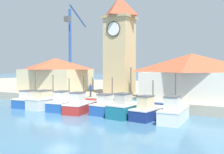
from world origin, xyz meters
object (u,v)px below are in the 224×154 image
(fishing_boat_far_left, at_px, (32,101))
(fishing_boat_right_inner, at_px, (149,111))
(fishing_boat_mid_left, at_px, (81,105))
(fishing_boat_right_outer, at_px, (174,113))
(clock_tower, at_px, (120,43))
(fishing_boat_left_inner, at_px, (66,103))
(warehouse_right, at_px, (192,76))
(fishing_boat_center, at_px, (109,106))
(warehouse_left, at_px, (55,74))
(fishing_boat_left_outer, at_px, (49,101))
(fishing_boat_mid_right, at_px, (127,108))
(dock_worker_near_tower, at_px, (91,90))
(port_crane_near, at_px, (71,55))

(fishing_boat_far_left, xyz_separation_m, fishing_boat_right_inner, (15.10, -0.38, 0.02))
(fishing_boat_far_left, xyz_separation_m, fishing_boat_mid_left, (7.65, -0.65, 0.02))
(fishing_boat_right_outer, xyz_separation_m, clock_tower, (-9.95, 9.23, 7.21))
(fishing_boat_left_inner, height_order, warehouse_right, warehouse_right)
(fishing_boat_center, distance_m, warehouse_left, 17.05)
(fishing_boat_mid_left, relative_size, warehouse_right, 0.44)
(warehouse_right, bearing_deg, fishing_boat_mid_left, -139.65)
(fishing_boat_far_left, relative_size, fishing_boat_left_outer, 0.91)
(warehouse_left, bearing_deg, fishing_boat_mid_right, -28.80)
(fishing_boat_left_outer, bearing_deg, fishing_boat_left_inner, -1.64)
(fishing_boat_mid_left, bearing_deg, dock_worker_near_tower, 112.13)
(fishing_boat_mid_left, distance_m, warehouse_right, 12.87)
(fishing_boat_right_inner, xyz_separation_m, warehouse_right, (2.08, 7.83, 2.99))
(fishing_boat_left_inner, xyz_separation_m, warehouse_right, (12.03, 7.47, 3.00))
(fishing_boat_mid_right, distance_m, warehouse_right, 9.44)
(fishing_boat_left_outer, height_order, warehouse_left, warehouse_left)
(fishing_boat_left_outer, bearing_deg, fishing_boat_mid_left, -7.99)
(fishing_boat_far_left, relative_size, dock_worker_near_tower, 3.01)
(fishing_boat_left_outer, xyz_separation_m, fishing_boat_right_outer, (14.81, -0.71, 0.02))
(fishing_boat_left_outer, relative_size, dock_worker_near_tower, 3.31)
(fishing_boat_left_outer, distance_m, warehouse_left, 11.34)
(fishing_boat_right_inner, bearing_deg, fishing_boat_mid_left, -177.92)
(port_crane_near, distance_m, dock_worker_near_tower, 23.45)
(fishing_boat_center, height_order, warehouse_left, warehouse_left)
(fishing_boat_mid_left, relative_size, clock_tower, 0.32)
(warehouse_left, height_order, dock_worker_near_tower, warehouse_left)
(fishing_boat_left_outer, distance_m, fishing_boat_center, 7.88)
(fishing_boat_far_left, bearing_deg, port_crane_near, 115.95)
(fishing_boat_far_left, height_order, fishing_boat_right_inner, fishing_boat_far_left)
(fishing_boat_far_left, height_order, port_crane_near, port_crane_near)
(fishing_boat_mid_left, height_order, fishing_boat_right_outer, fishing_boat_right_outer)
(fishing_boat_center, height_order, dock_worker_near_tower, fishing_boat_center)
(fishing_boat_right_inner, xyz_separation_m, dock_worker_near_tower, (-9.41, 4.56, 1.17))
(fishing_boat_left_outer, height_order, fishing_boat_mid_right, fishing_boat_mid_right)
(fishing_boat_right_outer, distance_m, clock_tower, 15.37)
(fishing_boat_right_inner, distance_m, clock_tower, 13.84)
(fishing_boat_left_inner, xyz_separation_m, fishing_boat_right_outer, (12.26, -0.63, 0.06))
(clock_tower, xyz_separation_m, dock_worker_near_tower, (-1.78, -4.40, -6.10))
(fishing_boat_right_outer, bearing_deg, fishing_boat_center, 172.36)
(fishing_boat_left_outer, relative_size, fishing_boat_left_inner, 1.01)
(fishing_boat_right_outer, xyz_separation_m, port_crane_near, (-27.48, 21.32, 6.56))
(fishing_boat_center, height_order, fishing_boat_right_outer, fishing_boat_right_outer)
(fishing_boat_left_outer, relative_size, clock_tower, 0.36)
(fishing_boat_mid_left, height_order, warehouse_right, warehouse_right)
(fishing_boat_mid_left, height_order, dock_worker_near_tower, fishing_boat_mid_left)
(warehouse_left, relative_size, port_crane_near, 0.63)
(fishing_boat_center, distance_m, warehouse_right, 10.26)
(fishing_boat_right_outer, relative_size, warehouse_right, 0.45)
(fishing_boat_left_outer, distance_m, port_crane_near, 25.08)
(fishing_boat_right_inner, bearing_deg, dock_worker_near_tower, 154.18)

